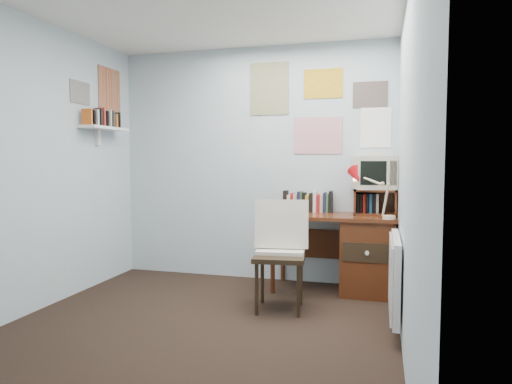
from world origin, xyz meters
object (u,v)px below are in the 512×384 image
Objects in this scene: desk_chair at (280,257)px; wall_shelf at (104,128)px; desk at (362,252)px; desk_lamp at (389,196)px; tv_riser at (375,202)px; crt_tv at (374,171)px; radiator at (395,275)px.

desk_chair is 1.49× the size of wall_shelf.
desk_lamp is at bearing -41.82° from desk.
tv_riser is 0.30m from crt_tv.
desk_lamp is at bearing 3.25° from wall_shelf.
radiator is at bearing -93.79° from crt_tv.
radiator is at bearing -80.72° from tv_riser.
desk_chair is 2.26m from wall_shelf.
tv_riser is 2.83m from wall_shelf.
desk is 0.80m from crt_tv.
wall_shelf is (-2.57, -0.38, 1.21)m from desk.
desk_lamp is 1.06× the size of tv_riser.
desk_lamp is 0.90m from radiator.
desk is 1.50× the size of radiator.
desk is at bearing -137.04° from tv_riser.
tv_riser is at bearing 40.30° from desk_chair.
tv_riser is at bearing 122.69° from desk_lamp.
crt_tv reaches higher than desk_chair.
desk_lamp reaches higher than tv_riser.
desk_chair is 1.15× the size of radiator.
desk_lamp is 0.44m from crt_tv.
desk_lamp is 2.89m from wall_shelf.
wall_shelf is at bearing -165.10° from desk_lamp.
radiator is (0.95, -0.22, -0.04)m from desk_chair.
tv_riser reaches higher than desk.
wall_shelf is at bearing 169.11° from radiator.
desk_lamp is at bearing 93.47° from radiator.
wall_shelf reaches higher than crt_tv.
wall_shelf is (-2.67, -0.51, 0.43)m from crt_tv.
radiator is 1.29× the size of wall_shelf.
crt_tv reaches higher than desk.
wall_shelf is at bearing 176.97° from crt_tv.
desk is at bearing 40.91° from desk_chair.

